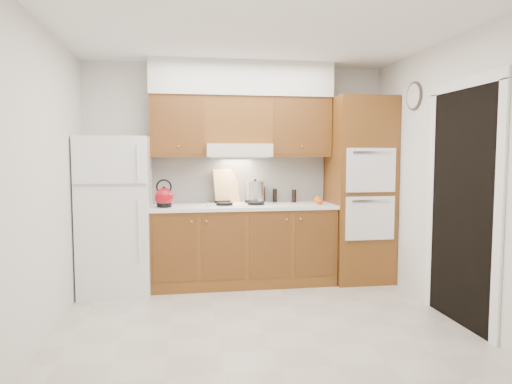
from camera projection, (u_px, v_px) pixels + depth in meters
floor at (258, 320)px, 4.22m from camera, size 3.60×3.60×0.00m
ceiling at (258, 32)px, 4.01m from camera, size 3.60×3.60×0.00m
wall_back at (238, 173)px, 5.59m from camera, size 3.60×0.02×2.60m
wall_left at (47, 181)px, 3.83m from camera, size 0.02×3.00×2.60m
wall_right at (442, 178)px, 4.40m from camera, size 0.02×3.00×2.60m
fridge at (116, 215)px, 5.05m from camera, size 0.75×0.72×1.72m
base_cabinets at (243, 246)px, 5.37m from camera, size 2.11×0.60×0.90m
countertop at (243, 207)px, 5.32m from camera, size 2.13×0.62×0.04m
backsplash at (240, 180)px, 5.59m from camera, size 2.11×0.03×0.56m
oven_cabinet at (359, 190)px, 5.51m from camera, size 0.70×0.65×2.20m
upper_cab_left at (178, 126)px, 5.27m from camera, size 0.63×0.33×0.70m
upper_cab_right at (298, 128)px, 5.50m from camera, size 0.73×0.33×0.70m
range_hood at (238, 150)px, 5.34m from camera, size 0.75×0.45×0.15m
upper_cab_over_hood at (237, 121)px, 5.37m from camera, size 0.75×0.33×0.55m
soffit at (242, 80)px, 5.33m from camera, size 2.13×0.36×0.40m
cooktop at (239, 204)px, 5.33m from camera, size 0.74×0.50×0.01m
doorway at (461, 208)px, 4.07m from camera, size 0.02×0.90×2.10m
wall_clock at (414, 96)px, 4.87m from camera, size 0.02×0.30×0.30m
kettle at (164, 197)px, 5.06m from camera, size 0.24×0.24×0.21m
cutting_board at (226, 187)px, 5.49m from camera, size 0.34×0.22×0.42m
stock_pot at (255, 191)px, 5.50m from camera, size 0.24×0.24×0.23m
condiment_a at (263, 195)px, 5.61m from camera, size 0.07×0.07×0.19m
condiment_b at (275, 195)px, 5.64m from camera, size 0.07×0.07×0.16m
condiment_c at (294, 196)px, 5.60m from camera, size 0.06×0.06×0.16m
orange_near at (320, 201)px, 5.36m from camera, size 0.10×0.10×0.07m
orange_far at (318, 200)px, 5.49m from camera, size 0.11×0.11×0.08m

